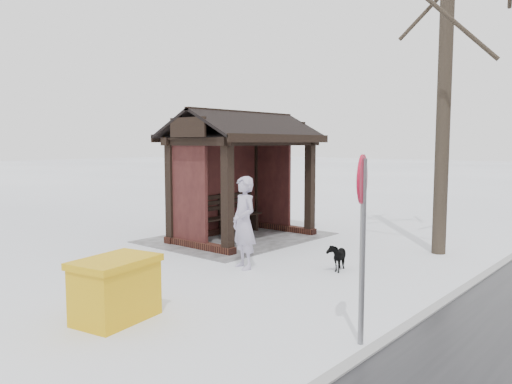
% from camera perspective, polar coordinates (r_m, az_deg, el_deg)
% --- Properties ---
extents(ground, '(120.00, 120.00, 0.00)m').
position_cam_1_polar(ground, '(12.20, -1.41, -5.38)').
color(ground, white).
rests_on(ground, ground).
extents(kerb, '(120.00, 0.15, 0.06)m').
position_cam_1_polar(kerb, '(9.54, 24.32, -8.95)').
color(kerb, gray).
rests_on(kerb, ground).
extents(trampled_patch, '(4.20, 3.20, 0.02)m').
position_cam_1_polar(trampled_patch, '(12.33, -2.10, -5.22)').
color(trampled_patch, '#97979D').
rests_on(trampled_patch, ground).
extents(bus_shelter, '(3.60, 2.40, 3.09)m').
position_cam_1_polar(bus_shelter, '(12.09, -1.99, 4.85)').
color(bus_shelter, '#331812').
rests_on(bus_shelter, ground).
extents(pedestrian, '(0.60, 0.73, 1.72)m').
position_cam_1_polar(pedestrian, '(9.24, -1.39, -3.52)').
color(pedestrian, '#A8A0BC').
rests_on(pedestrian, ground).
extents(dog, '(0.67, 0.46, 0.51)m').
position_cam_1_polar(dog, '(9.33, 9.22, -7.27)').
color(dog, black).
rests_on(dog, ground).
extents(grit_bin, '(1.20, 0.92, 0.83)m').
position_cam_1_polar(grit_bin, '(6.91, -15.75, -10.61)').
color(grit_bin, '#CE9B0C').
rests_on(grit_bin, ground).
extents(road_sign, '(0.54, 0.21, 2.20)m').
position_cam_1_polar(road_sign, '(5.78, 12.02, -1.74)').
color(road_sign, slate).
rests_on(road_sign, ground).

